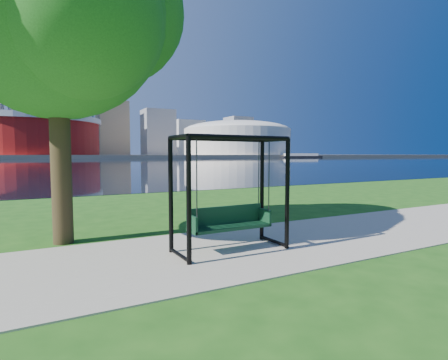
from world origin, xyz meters
TOP-DOWN VIEW (x-y plane):
  - ground at (0.00, 0.00)m, footprint 900.00×900.00m
  - path at (0.00, -0.50)m, footprint 120.00×4.00m
  - river at (0.00, 102.00)m, footprint 900.00×180.00m
  - far_bank at (0.00, 306.00)m, footprint 900.00×228.00m
  - stadium at (-10.00, 235.00)m, footprint 83.00×83.00m
  - arena at (135.00, 235.00)m, footprint 84.00×84.00m
  - skyline at (-4.27, 319.39)m, footprint 392.00×66.00m
  - swing at (-0.30, -0.57)m, footprint 2.56×1.15m
  - park_tree at (-3.65, 2.03)m, footprint 6.71×6.06m
  - barge at (160.30, 187.72)m, footprint 31.28×13.74m

SIDE VIEW (x-z plane):
  - ground at x=0.00m, z-range 0.00..0.00m
  - river at x=0.00m, z-range 0.00..0.02m
  - path at x=0.00m, z-range 0.00..0.03m
  - far_bank at x=0.00m, z-range 0.00..2.00m
  - swing at x=-0.30m, z-range -0.04..2.55m
  - barge at x=160.30m, z-range -0.14..2.89m
  - park_tree at x=-3.65m, z-range 1.62..9.95m
  - stadium at x=-10.00m, z-range -1.77..30.23m
  - arena at x=135.00m, z-range 2.59..29.15m
  - skyline at x=-4.27m, z-range -12.36..84.14m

